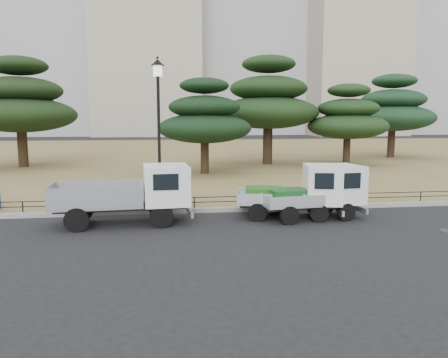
{
  "coord_description": "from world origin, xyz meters",
  "views": [
    {
      "loc": [
        -2.12,
        -13.04,
        3.36
      ],
      "look_at": [
        0.0,
        2.0,
        1.3
      ],
      "focal_mm": 35.0,
      "sensor_mm": 36.0,
      "label": 1
    }
  ],
  "objects": [
    {
      "name": "ground",
      "position": [
        0.0,
        0.0,
        0.0
      ],
      "size": [
        220.0,
        220.0,
        0.0
      ],
      "primitive_type": "plane",
      "color": "black"
    },
    {
      "name": "lawn",
      "position": [
        0.0,
        30.6,
        0.07
      ],
      "size": [
        120.0,
        56.0,
        0.15
      ],
      "primitive_type": "cube",
      "color": "olive",
      "rests_on": "ground"
    },
    {
      "name": "curb",
      "position": [
        0.0,
        2.6,
        0.08
      ],
      "size": [
        120.0,
        0.25,
        0.16
      ],
      "primitive_type": "cube",
      "color": "gray",
      "rests_on": "ground"
    },
    {
      "name": "truck_large",
      "position": [
        -3.18,
        1.19,
        1.05
      ],
      "size": [
        4.44,
        1.99,
        1.89
      ],
      "rotation": [
        0.0,
        0.0,
        0.06
      ],
      "color": "black",
      "rests_on": "ground"
    },
    {
      "name": "truck_kei_front",
      "position": [
        2.44,
        1.3,
        0.91
      ],
      "size": [
        3.69,
        2.1,
        1.84
      ],
      "rotation": [
        0.0,
        0.0,
        -0.2
      ],
      "color": "black",
      "rests_on": "ground"
    },
    {
      "name": "truck_kei_rear",
      "position": [
        3.16,
        1.12,
        0.91
      ],
      "size": [
        3.61,
        1.85,
        1.82
      ],
      "rotation": [
        0.0,
        0.0,
        0.11
      ],
      "color": "black",
      "rests_on": "ground"
    },
    {
      "name": "street_lamp",
      "position": [
        -2.24,
        2.9,
        3.76
      ],
      "size": [
        0.48,
        0.48,
        5.34
      ],
      "color": "black",
      "rests_on": "lawn"
    },
    {
      "name": "pipe_fence",
      "position": [
        0.0,
        2.75,
        0.44
      ],
      "size": [
        38.0,
        0.04,
        0.4
      ],
      "color": "black",
      "rests_on": "lawn"
    },
    {
      "name": "pine_west_near",
      "position": [
        -11.62,
        18.49,
        4.44
      ],
      "size": [
        7.44,
        7.44,
        7.44
      ],
      "color": "black",
      "rests_on": "lawn"
    },
    {
      "name": "pine_center_left",
      "position": [
        0.39,
        13.05,
        3.43
      ],
      "size": [
        5.59,
        5.59,
        5.68
      ],
      "color": "black",
      "rests_on": "lawn"
    },
    {
      "name": "pine_center_right",
      "position": [
        5.5,
        18.14,
        4.66
      ],
      "size": [
        7.33,
        7.33,
        7.78
      ],
      "color": "black",
      "rests_on": "lawn"
    },
    {
      "name": "pine_east_near",
      "position": [
        11.06,
        16.91,
        3.48
      ],
      "size": [
        5.71,
        5.71,
        5.77
      ],
      "color": "black",
      "rests_on": "lawn"
    },
    {
      "name": "pine_east_far",
      "position": [
        17.51,
        22.4,
        4.24
      ],
      "size": [
        7.05,
        7.05,
        7.09
      ],
      "color": "black",
      "rests_on": "lawn"
    },
    {
      "name": "tower_center_left",
      "position": [
        -5.0,
        85.0,
        27.5
      ],
      "size": [
        22.0,
        20.0,
        55.0
      ],
      "primitive_type": "cube",
      "color": "#AAA08C",
      "rests_on": "ground"
    },
    {
      "name": "tower_east",
      "position": [
        40.0,
        82.0,
        24.0
      ],
      "size": [
        20.0,
        18.0,
        48.0
      ],
      "primitive_type": "cube",
      "color": "#AAA08C",
      "rests_on": "ground"
    }
  ]
}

